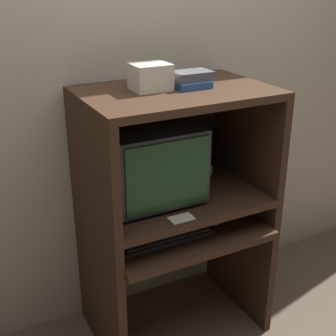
{
  "coord_description": "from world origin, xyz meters",
  "views": [
    {
      "loc": [
        -1.0,
        -1.55,
        1.83
      ],
      "look_at": [
        -0.04,
        0.3,
        0.95
      ],
      "focal_mm": 50.0,
      "sensor_mm": 36.0,
      "label": 1
    }
  ],
  "objects": [
    {
      "name": "hutch_upper",
      "position": [
        0.0,
        0.33,
        1.16
      ],
      "size": [
        0.88,
        0.6,
        0.53
      ],
      "color": "#382316",
      "rests_on": "desk_monitor_shelf"
    },
    {
      "name": "book_stack",
      "position": [
        0.08,
        0.3,
        1.37
      ],
      "size": [
        0.18,
        0.13,
        0.07
      ],
      "color": "navy",
      "rests_on": "hutch_upper"
    },
    {
      "name": "desk_monitor_shelf",
      "position": [
        0.0,
        0.3,
        0.77
      ],
      "size": [
        0.88,
        0.6,
        0.15
      ],
      "color": "#382316",
      "rests_on": "desk_base"
    },
    {
      "name": "wall_back",
      "position": [
        0.0,
        0.66,
        1.3
      ],
      "size": [
        6.0,
        0.06,
        2.6
      ],
      "color": "#B2A893",
      "rests_on": "ground_plane"
    },
    {
      "name": "keyboard",
      "position": [
        -0.12,
        0.16,
        0.66
      ],
      "size": [
        0.47,
        0.14,
        0.03
      ],
      "color": "#2D2D30",
      "rests_on": "desk_base"
    },
    {
      "name": "mouse",
      "position": [
        0.16,
        0.17,
        0.66
      ],
      "size": [
        0.06,
        0.04,
        0.03
      ],
      "color": "#B7B7B7",
      "rests_on": "desk_base"
    },
    {
      "name": "paper_card",
      "position": [
        -0.1,
        0.06,
        0.81
      ],
      "size": [
        0.11,
        0.07,
        0.0
      ],
      "color": "beige",
      "rests_on": "desk_monitor_shelf"
    },
    {
      "name": "snack_bag",
      "position": [
        0.19,
        0.37,
        0.87
      ],
      "size": [
        0.15,
        0.11,
        0.12
      ],
      "color": "green",
      "rests_on": "desk_monitor_shelf"
    },
    {
      "name": "crt_monitor",
      "position": [
        -0.13,
        0.34,
        1.0
      ],
      "size": [
        0.44,
        0.46,
        0.37
      ],
      "color": "#333338",
      "rests_on": "desk_monitor_shelf"
    },
    {
      "name": "desk_base",
      "position": [
        0.0,
        0.26,
        0.4
      ],
      "size": [
        0.88,
        0.63,
        0.65
      ],
      "color": "#382316",
      "rests_on": "ground_plane"
    },
    {
      "name": "storage_box",
      "position": [
        -0.11,
        0.34,
        1.39
      ],
      "size": [
        0.17,
        0.14,
        0.12
      ],
      "color": "beige",
      "rests_on": "hutch_upper"
    }
  ]
}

